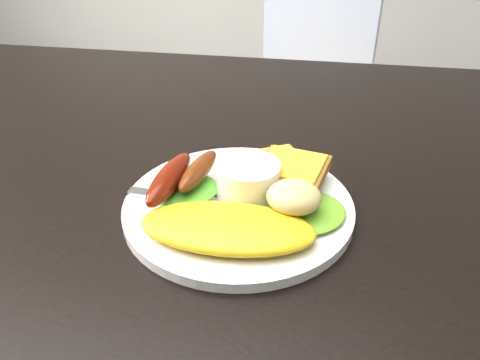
# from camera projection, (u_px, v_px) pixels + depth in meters

# --- Properties ---
(dining_table) EXTENTS (1.20, 0.80, 0.04)m
(dining_table) POSITION_uv_depth(u_px,v_px,m) (176.00, 163.00, 0.62)
(dining_table) COLOR black
(dining_table) RESTS_ON ground
(dining_chair) EXTENTS (0.49, 0.49, 0.05)m
(dining_chair) POSITION_uv_depth(u_px,v_px,m) (312.00, 100.00, 1.52)
(dining_chair) COLOR tan
(dining_chair) RESTS_ON ground
(person) EXTENTS (0.70, 0.60, 1.64)m
(person) POSITION_uv_depth(u_px,v_px,m) (361.00, 5.00, 1.03)
(person) COLOR navy
(person) RESTS_ON ground
(plate) EXTENTS (0.24, 0.24, 0.01)m
(plate) POSITION_uv_depth(u_px,v_px,m) (238.00, 206.00, 0.49)
(plate) COLOR white
(plate) RESTS_ON dining_table
(lettuce_left) EXTENTS (0.09, 0.08, 0.01)m
(lettuce_left) POSITION_uv_depth(u_px,v_px,m) (185.00, 189.00, 0.50)
(lettuce_left) COLOR #47A11F
(lettuce_left) RESTS_ON plate
(lettuce_right) EXTENTS (0.11, 0.11, 0.01)m
(lettuce_right) POSITION_uv_depth(u_px,v_px,m) (302.00, 211.00, 0.46)
(lettuce_right) COLOR #5AA424
(lettuce_right) RESTS_ON plate
(omelette) EXTENTS (0.17, 0.08, 0.02)m
(omelette) POSITION_uv_depth(u_px,v_px,m) (227.00, 227.00, 0.43)
(omelette) COLOR yellow
(omelette) RESTS_ON plate
(sausage_a) EXTENTS (0.04, 0.11, 0.03)m
(sausage_a) POSITION_uv_depth(u_px,v_px,m) (169.00, 178.00, 0.48)
(sausage_a) COLOR #5F1D0B
(sausage_a) RESTS_ON lettuce_left
(sausage_b) EXTENTS (0.04, 0.09, 0.02)m
(sausage_b) POSITION_uv_depth(u_px,v_px,m) (198.00, 170.00, 0.50)
(sausage_b) COLOR #5E2D0D
(sausage_b) RESTS_ON lettuce_left
(ramekin) EXTENTS (0.08, 0.08, 0.04)m
(ramekin) POSITION_uv_depth(u_px,v_px,m) (248.00, 180.00, 0.49)
(ramekin) COLOR white
(ramekin) RESTS_ON plate
(toast_a) EXTENTS (0.09, 0.09, 0.01)m
(toast_a) POSITION_uv_depth(u_px,v_px,m) (275.00, 167.00, 0.53)
(toast_a) COLOR olive
(toast_a) RESTS_ON plate
(toast_b) EXTENTS (0.08, 0.08, 0.01)m
(toast_b) POSITION_uv_depth(u_px,v_px,m) (292.00, 170.00, 0.50)
(toast_b) COLOR olive
(toast_b) RESTS_ON toast_a
(potato_salad) EXTENTS (0.06, 0.05, 0.03)m
(potato_salad) POSITION_uv_depth(u_px,v_px,m) (294.00, 197.00, 0.45)
(potato_salad) COLOR beige
(potato_salad) RESTS_ON lettuce_right
(fork) EXTENTS (0.16, 0.02, 0.00)m
(fork) POSITION_uv_depth(u_px,v_px,m) (200.00, 200.00, 0.48)
(fork) COLOR #ADAFB7
(fork) RESTS_ON plate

